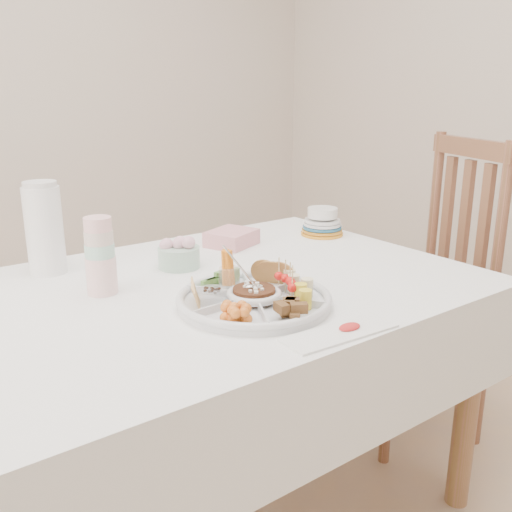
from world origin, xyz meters
TOP-DOWN VIEW (x-y plane):
  - dining_table at (0.00, 0.00)m, footprint 1.52×1.02m
  - chair at (0.89, -0.02)m, footprint 0.60×0.60m
  - party_tray at (0.03, -0.20)m, footprint 0.40×0.40m
  - bean_dip at (0.03, -0.20)m, footprint 0.11×0.11m
  - tortillas at (0.13, -0.13)m, footprint 0.11×0.11m
  - carrot_cucumber at (0.02, -0.07)m, footprint 0.12×0.12m
  - pita_raisins at (-0.09, -0.14)m, footprint 0.11×0.11m
  - cherries at (-0.08, -0.27)m, footprint 0.12×0.12m
  - granola_chunks at (0.03, -0.33)m, footprint 0.11×0.11m
  - banana_tomato at (0.14, -0.26)m, footprint 0.11×0.11m
  - cup_stack at (-0.24, 0.11)m, footprint 0.08×0.08m
  - thermos at (-0.30, 0.37)m, footprint 0.13×0.13m
  - flower_bowl at (0.03, 0.19)m, footprint 0.15×0.15m
  - napkin_stack at (0.30, 0.30)m, footprint 0.19×0.18m
  - plate_stack at (0.64, 0.22)m, footprint 0.19×0.19m
  - placemat at (0.08, -0.45)m, footprint 0.28×0.11m

SIDE VIEW (x-z plane):
  - dining_table at x=0.00m, z-range 0.00..0.76m
  - chair at x=0.89m, z-range 0.00..1.12m
  - placemat at x=0.08m, z-range 0.76..0.76m
  - party_tray at x=0.03m, z-range 0.76..0.80m
  - napkin_stack at x=0.30m, z-range 0.76..0.81m
  - bean_dip at x=0.03m, z-range 0.77..0.81m
  - cherries at x=-0.08m, z-range 0.77..0.82m
  - granola_chunks at x=0.03m, z-range 0.77..0.82m
  - tortillas at x=0.13m, z-range 0.77..0.83m
  - pita_raisins at x=-0.09m, z-range 0.77..0.83m
  - flower_bowl at x=0.03m, z-range 0.76..0.85m
  - plate_stack at x=0.64m, z-range 0.76..0.86m
  - banana_tomato at x=0.14m, z-range 0.77..0.86m
  - carrot_cucumber at x=0.02m, z-range 0.77..0.87m
  - cup_stack at x=-0.24m, z-range 0.76..0.98m
  - thermos at x=-0.30m, z-range 0.76..1.03m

